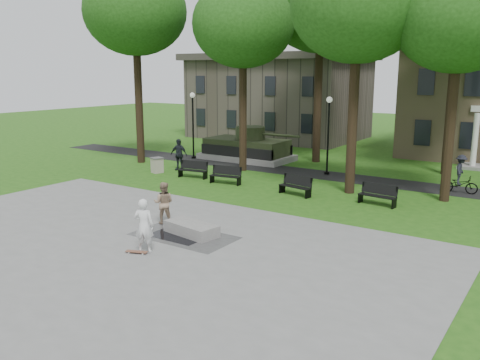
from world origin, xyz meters
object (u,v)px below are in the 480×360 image
object	(u,v)px
skateboarder	(144,226)
park_bench_0	(194,169)
trash_bin	(157,165)
concrete_block	(192,229)
cyclist	(460,177)
friend_watching	(164,203)

from	to	relation	value
skateboarder	park_bench_0	xyz separation A→B (m)	(-6.65, 10.93, -0.46)
park_bench_0	trash_bin	distance (m)	2.84
concrete_block	cyclist	distance (m)	14.99
trash_bin	park_bench_0	bearing A→B (deg)	2.01
cyclist	park_bench_0	distance (m)	14.70
skateboarder	cyclist	size ratio (longest dim) A/B	0.95
cyclist	park_bench_0	size ratio (longest dim) A/B	1.09
skateboarder	park_bench_0	bearing A→B (deg)	-83.68
friend_watching	trash_bin	bearing A→B (deg)	-74.33
concrete_block	friend_watching	xyz separation A→B (m)	(-1.88, 0.50, 0.65)
friend_watching	park_bench_0	bearing A→B (deg)	-87.32
friend_watching	trash_bin	xyz separation A→B (m)	(-7.71, 7.87, -0.41)
concrete_block	trash_bin	size ratio (longest dim) A/B	2.29
concrete_block	skateboarder	xyz separation A→B (m)	(-0.10, -2.45, 0.74)
park_bench_0	skateboarder	bearing A→B (deg)	-67.64
cyclist	trash_bin	xyz separation A→B (m)	(-16.78, -4.76, -0.34)
friend_watching	park_bench_0	xyz separation A→B (m)	(-4.87, 7.97, -0.37)
concrete_block	cyclist	xyz separation A→B (m)	(7.20, 13.13, 0.58)
skateboarder	friend_watching	distance (m)	3.45
friend_watching	park_bench_0	distance (m)	9.35
friend_watching	trash_bin	size ratio (longest dim) A/B	1.83
park_bench_0	cyclist	bearing A→B (deg)	9.54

